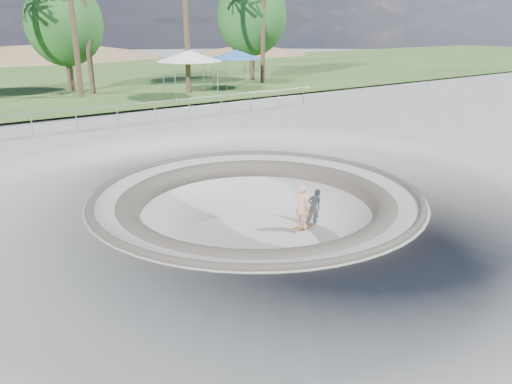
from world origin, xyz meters
The scene contains 11 objects.
ground centered at (0.00, 0.00, 0.00)m, with size 180.00×180.00×0.00m, color gray.
skate_bowl centered at (0.00, 0.00, -1.83)m, with size 14.00×14.00×4.10m.
grass_strip centered at (0.00, 34.00, 0.22)m, with size 180.00×36.00×0.12m.
distant_hills centered at (3.78, 57.17, -7.02)m, with size 103.20×45.00×28.60m.
safety_railing centered at (0.00, 12.00, 0.69)m, with size 25.00×0.06×1.03m.
skateboard centered at (2.23, 0.36, -1.83)m, with size 0.91×0.36×0.09m.
skater centered at (2.23, 0.36, -1.01)m, with size 0.58×0.38×1.59m, color tan.
canopy_white centered at (7.25, 18.00, 2.93)m, with size 5.91×5.91×3.03m.
canopy_blue centered at (12.35, 20.31, 2.74)m, with size 5.47×5.47×2.81m.
bushy_tree_mid centered at (1.54, 25.40, 4.91)m, with size 5.30×4.82×7.65m.
bushy_tree_right centered at (16.53, 24.22, 5.47)m, with size 5.93×5.39×8.55m.
Camera 1 is at (-8.47, -12.08, 5.12)m, focal length 35.00 mm.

